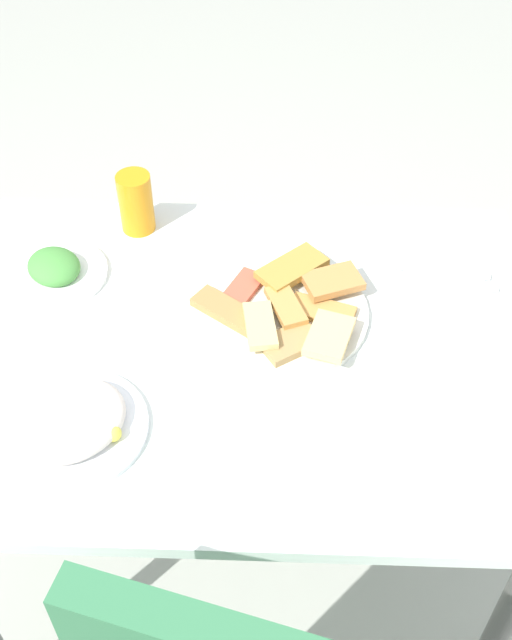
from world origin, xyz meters
name	(u,v)px	position (x,y,z in m)	size (l,w,h in m)	color
ground_plane	(244,550)	(0.00, 0.00, 0.00)	(6.00, 6.00, 0.00)	#B2B4A7
dining_table	(241,377)	(0.00, 0.00, 0.63)	(1.04, 0.77, 0.72)	white
pide_platter	(283,310)	(-0.07, -0.07, 0.73)	(0.32, 0.31, 0.04)	white
salad_plate_greens	(71,423)	(0.25, 0.19, 0.74)	(0.24, 0.24, 0.06)	white
salad_plate_rice	(55,270)	(0.35, -0.16, 0.73)	(0.19, 0.19, 0.05)	white
soda_can	(136,203)	(0.21, -0.31, 0.78)	(0.07, 0.07, 0.12)	orange
paper_napkin	(443,279)	(-0.37, -0.17, 0.72)	(0.15, 0.15, 0.00)	white
fork	(442,271)	(-0.37, -0.19, 0.72)	(0.17, 0.02, 0.01)	silver
spoon	(445,284)	(-0.37, -0.16, 0.72)	(0.19, 0.01, 0.01)	silver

